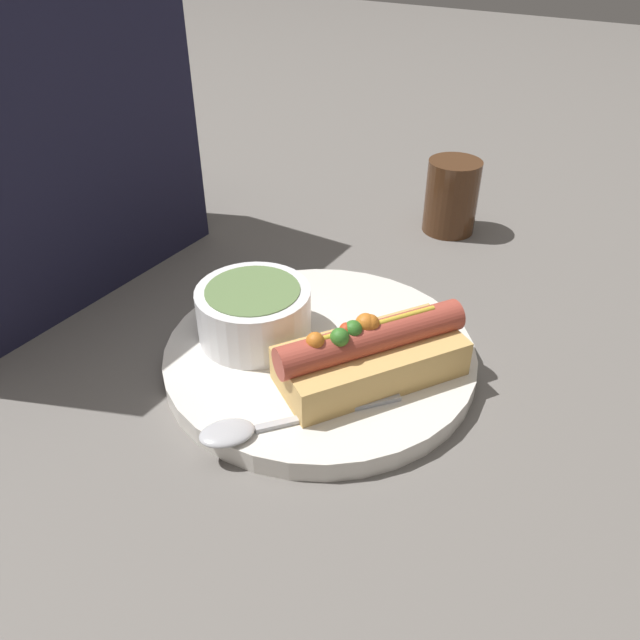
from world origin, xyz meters
name	(u,v)px	position (x,y,z in m)	size (l,w,h in m)	color
ground_plane	(320,363)	(0.00, 0.00, 0.00)	(4.00, 4.00, 0.00)	slate
dinner_plate	(320,355)	(0.00, 0.00, 0.01)	(0.28, 0.28, 0.02)	white
hot_dog	(370,354)	(-0.01, -0.06, 0.04)	(0.17, 0.14, 0.06)	#DBAD60
soup_bowl	(254,311)	(-0.02, 0.06, 0.05)	(0.10, 0.10, 0.05)	white
spoon	(250,429)	(-0.12, -0.01, 0.02)	(0.14, 0.12, 0.01)	#B7B7BC
drinking_glass	(451,197)	(0.32, 0.01, 0.05)	(0.07, 0.07, 0.09)	#4C2D19
seated_diner	(6,117)	(-0.03, 0.34, 0.18)	(0.35, 0.16, 0.43)	#1E1E38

